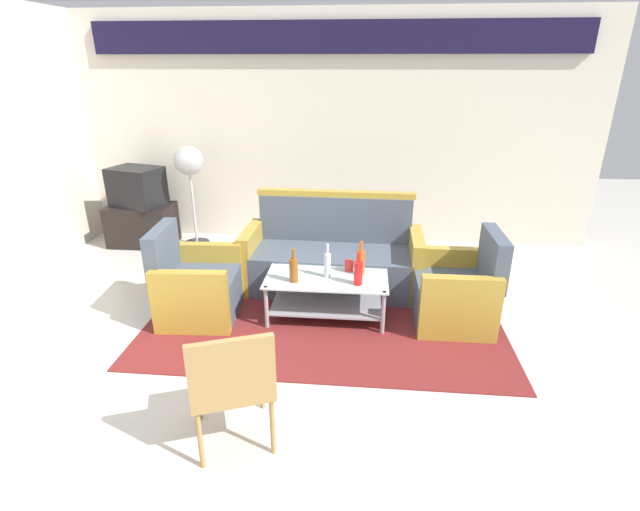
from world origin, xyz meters
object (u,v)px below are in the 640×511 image
at_px(bottle_clear, 327,264).
at_px(wicker_chair, 232,379).
at_px(bottle_brown, 294,269).
at_px(bottle_red, 358,272).
at_px(pedestal_fan, 189,167).
at_px(television, 137,187).
at_px(tv_stand, 143,225).
at_px(couch, 333,259).
at_px(bottle_orange, 361,262).
at_px(armchair_right, 457,293).
at_px(cup, 349,266).
at_px(armchair_left, 196,287).
at_px(coffee_table, 327,290).

relative_size(bottle_clear, wicker_chair, 0.38).
distance_m(bottle_brown, bottle_clear, 0.31).
bearing_deg(bottle_red, bottle_brown, 179.60).
relative_size(bottle_clear, pedestal_fan, 0.25).
relative_size(television, wicker_chair, 0.83).
xyz_separation_m(tv_stand, pedestal_fan, (0.68, 0.05, 0.75)).
bearing_deg(couch, wicker_chair, 80.65).
bearing_deg(bottle_orange, wicker_chair, -112.54).
relative_size(armchair_right, bottle_brown, 2.74).
height_order(cup, pedestal_fan, pedestal_fan).
distance_m(armchair_left, armchair_right, 2.37).
distance_m(cup, pedestal_fan, 2.63).
xyz_separation_m(tv_stand, wicker_chair, (2.10, -3.33, 0.23)).
distance_m(couch, wicker_chair, 2.34).
distance_m(bottle_orange, pedestal_fan, 2.74).
distance_m(bottle_brown, television, 2.89).
bearing_deg(armchair_left, pedestal_fan, -164.12).
bearing_deg(bottle_red, coffee_table, 154.58).
bearing_deg(bottle_orange, pedestal_fan, 142.42).
height_order(couch, bottle_red, couch).
height_order(bottle_orange, cup, bottle_orange).
bearing_deg(bottle_orange, bottle_red, -94.17).
relative_size(bottle_orange, tv_stand, 0.40).
distance_m(bottle_brown, bottle_red, 0.56).
bearing_deg(pedestal_fan, couch, -30.44).
xyz_separation_m(cup, tv_stand, (-2.72, 1.53, -0.20)).
xyz_separation_m(cup, pedestal_fan, (-2.03, 1.58, 0.55)).
bearing_deg(armchair_left, cup, 95.82).
xyz_separation_m(armchair_left, bottle_orange, (1.50, 0.16, 0.24)).
bearing_deg(armchair_left, couch, 117.27).
bearing_deg(television, bottle_orange, 166.32).
bearing_deg(tv_stand, bottle_brown, -38.88).
bearing_deg(bottle_red, armchair_left, 177.93).
distance_m(armchair_left, tv_stand, 2.20).
bearing_deg(coffee_table, bottle_clear, -31.84).
xyz_separation_m(bottle_brown, bottle_orange, (0.58, 0.21, 0.00)).
bearing_deg(bottle_red, wicker_chair, -114.87).
height_order(bottle_clear, wicker_chair, wicker_chair).
height_order(armchair_right, bottle_orange, armchair_right).
height_order(tv_stand, television, television).
height_order(bottle_clear, television, television).
relative_size(couch, bottle_orange, 5.74).
distance_m(cup, television, 3.13).
height_order(coffee_table, wicker_chair, wicker_chair).
relative_size(bottle_red, cup, 3.01).
relative_size(television, pedestal_fan, 0.55).
xyz_separation_m(coffee_table, bottle_clear, (0.01, -0.00, 0.26)).
distance_m(armchair_left, bottle_red, 1.50).
xyz_separation_m(tv_stand, television, (0.00, 0.00, 0.50)).
relative_size(armchair_right, coffee_table, 0.77).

